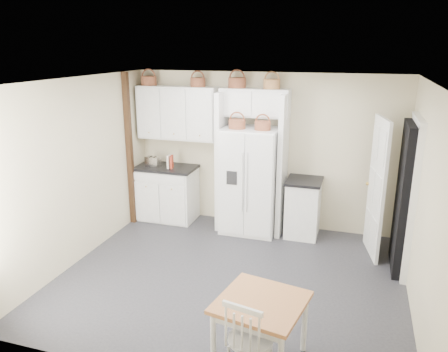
% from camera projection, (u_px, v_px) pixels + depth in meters
% --- Properties ---
extents(floor, '(4.50, 4.50, 0.00)m').
position_uv_depth(floor, '(231.00, 277.00, 5.90)').
color(floor, '#292830').
rests_on(floor, ground).
extents(ceiling, '(4.50, 4.50, 0.00)m').
position_uv_depth(ceiling, '(232.00, 81.00, 5.15)').
color(ceiling, white).
rests_on(ceiling, wall_back).
extents(wall_back, '(4.50, 0.00, 4.50)m').
position_uv_depth(wall_back, '(265.00, 151.00, 7.35)').
color(wall_back, beige).
rests_on(wall_back, floor).
extents(wall_left, '(0.00, 4.00, 4.00)m').
position_uv_depth(wall_left, '(79.00, 171.00, 6.17)').
color(wall_left, beige).
rests_on(wall_left, floor).
extents(wall_right, '(0.00, 4.00, 4.00)m').
position_uv_depth(wall_right, '(424.00, 204.00, 4.88)').
color(wall_right, beige).
rests_on(wall_right, floor).
extents(refrigerator, '(0.90, 0.73, 1.74)m').
position_uv_depth(refrigerator, '(250.00, 181.00, 7.18)').
color(refrigerator, white).
rests_on(refrigerator, floor).
extents(base_cab_left, '(1.00, 0.63, 0.93)m').
position_uv_depth(base_cab_left, '(168.00, 194.00, 7.80)').
color(base_cab_left, white).
rests_on(base_cab_left, floor).
extents(base_cab_right, '(0.52, 0.62, 0.91)m').
position_uv_depth(base_cab_right, '(303.00, 209.00, 7.11)').
color(base_cab_right, white).
rests_on(base_cab_right, floor).
extents(dining_table, '(0.93, 0.93, 0.66)m').
position_uv_depth(dining_table, '(260.00, 330.00, 4.27)').
color(dining_table, '#A55C32').
rests_on(dining_table, floor).
extents(windsor_chair, '(0.48, 0.46, 0.85)m').
position_uv_depth(windsor_chair, '(250.00, 340.00, 3.97)').
color(windsor_chair, white).
rests_on(windsor_chair, floor).
extents(counter_left, '(1.04, 0.68, 0.04)m').
position_uv_depth(counter_left, '(167.00, 167.00, 7.66)').
color(counter_left, black).
rests_on(counter_left, base_cab_left).
extents(counter_right, '(0.56, 0.66, 0.04)m').
position_uv_depth(counter_right, '(304.00, 181.00, 6.98)').
color(counter_right, black).
rests_on(counter_right, base_cab_right).
extents(toaster, '(0.27, 0.18, 0.18)m').
position_uv_depth(toaster, '(153.00, 162.00, 7.61)').
color(toaster, silver).
rests_on(toaster, counter_left).
extents(cookbook_red, '(0.06, 0.15, 0.22)m').
position_uv_depth(cookbook_red, '(172.00, 162.00, 7.51)').
color(cookbook_red, '#AC311C').
rests_on(cookbook_red, counter_left).
extents(cookbook_cream, '(0.04, 0.15, 0.23)m').
position_uv_depth(cookbook_cream, '(169.00, 161.00, 7.52)').
color(cookbook_cream, beige).
rests_on(cookbook_cream, counter_left).
extents(basket_upper_a, '(0.27, 0.27, 0.15)m').
position_uv_depth(basket_upper_a, '(149.00, 81.00, 7.45)').
color(basket_upper_a, '#5D2D20').
rests_on(basket_upper_a, upper_cabinet).
extents(basket_upper_c, '(0.25, 0.25, 0.15)m').
position_uv_depth(basket_upper_c, '(198.00, 82.00, 7.20)').
color(basket_upper_c, '#5D2D20').
rests_on(basket_upper_c, upper_cabinet).
extents(basket_bridge_a, '(0.29, 0.29, 0.16)m').
position_uv_depth(basket_bridge_a, '(237.00, 83.00, 7.00)').
color(basket_bridge_a, '#5D2D20').
rests_on(basket_bridge_a, bridge_cabinet).
extents(basket_bridge_b, '(0.26, 0.26, 0.15)m').
position_uv_depth(basket_bridge_b, '(272.00, 84.00, 6.84)').
color(basket_bridge_b, '#90603F').
rests_on(basket_bridge_b, bridge_cabinet).
extents(basket_fridge_a, '(0.27, 0.27, 0.14)m').
position_uv_depth(basket_fridge_a, '(237.00, 124.00, 6.88)').
color(basket_fridge_a, '#5D2D20').
rests_on(basket_fridge_a, refrigerator).
extents(basket_fridge_b, '(0.25, 0.25, 0.14)m').
position_uv_depth(basket_fridge_b, '(263.00, 126.00, 6.76)').
color(basket_fridge_b, '#5D2D20').
rests_on(basket_fridge_b, refrigerator).
extents(upper_cabinet, '(1.40, 0.34, 0.90)m').
position_uv_depth(upper_cabinet, '(178.00, 113.00, 7.46)').
color(upper_cabinet, white).
rests_on(upper_cabinet, wall_back).
extents(bridge_cabinet, '(1.12, 0.34, 0.45)m').
position_uv_depth(bridge_cabinet, '(255.00, 103.00, 7.00)').
color(bridge_cabinet, white).
rests_on(bridge_cabinet, wall_back).
extents(fridge_panel_left, '(0.08, 0.60, 2.30)m').
position_uv_depth(fridge_panel_left, '(222.00, 161.00, 7.31)').
color(fridge_panel_left, white).
rests_on(fridge_panel_left, floor).
extents(fridge_panel_right, '(0.08, 0.60, 2.30)m').
position_uv_depth(fridge_panel_right, '(283.00, 166.00, 7.02)').
color(fridge_panel_right, white).
rests_on(fridge_panel_right, floor).
extents(trim_post, '(0.09, 0.09, 2.60)m').
position_uv_depth(trim_post, '(130.00, 150.00, 7.39)').
color(trim_post, black).
rests_on(trim_post, floor).
extents(doorway_void, '(0.18, 0.85, 2.05)m').
position_uv_depth(doorway_void, '(405.00, 198.00, 5.90)').
color(doorway_void, black).
rests_on(doorway_void, floor).
extents(door_slab, '(0.21, 0.79, 2.05)m').
position_uv_depth(door_slab, '(377.00, 188.00, 6.31)').
color(door_slab, white).
rests_on(door_slab, floor).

